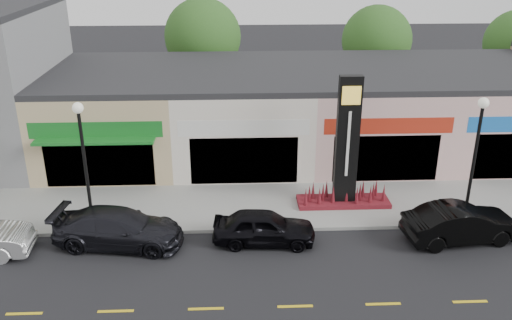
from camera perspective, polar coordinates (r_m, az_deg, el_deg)
The scene contains 15 objects.
ground at distance 21.38m, azimuth 3.25°, elevation -10.23°, with size 120.00×120.00×0.00m, color black.
sidewalk at distance 25.10m, azimuth 2.31°, elevation -4.72°, with size 52.00×4.30×0.15m, color gray.
curb at distance 23.13m, azimuth 2.76°, elevation -7.27°, with size 52.00×0.20×0.15m, color gray.
shop_beige at distance 31.44m, azimuth -14.39°, elevation 4.85°, with size 7.00×10.85×4.80m.
shop_cream at distance 30.76m, azimuth -1.48°, elevation 5.18°, with size 7.00×10.01×4.80m.
shop_pink_w at distance 31.65m, azimuth 11.35°, elevation 5.24°, with size 7.00×10.01×4.80m.
shop_pink_e at distance 33.99m, azimuth 22.94°, elevation 5.07°, with size 7.00×10.01×4.80m.
tree_rear_west at distance 37.98m, azimuth -5.63°, elevation 12.79°, with size 5.20×5.20×7.83m.
tree_rear_mid at distance 39.27m, azimuth 12.58°, elevation 12.19°, with size 4.80×4.80×7.29m.
lamp_west_near at distance 22.75m, azimuth -17.67°, elevation 0.61°, with size 0.44×0.44×5.47m.
lamp_east_near at distance 24.08m, azimuth 22.15°, elevation 1.19°, with size 0.44×0.44×5.47m.
pylon_sign at distance 24.46m, azimuth 9.44°, elevation -0.10°, with size 4.20×1.30×6.00m.
car_dark_sedan at distance 22.49m, azimuth -14.27°, elevation -6.96°, with size 5.18×2.10×1.50m, color black.
car_black_sedan at distance 21.97m, azimuth 0.85°, elevation -7.09°, with size 4.12×1.66×1.40m, color black.
car_black_conv at distance 23.60m, azimuth 20.83°, elevation -6.28°, with size 4.69×1.64×1.55m, color black.
Camera 1 is at (-1.96, -17.89, 11.54)m, focal length 38.00 mm.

